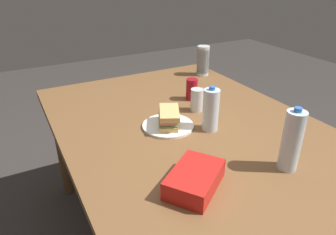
# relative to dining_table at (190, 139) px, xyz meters

# --- Properties ---
(dining_table) EXTENTS (1.70, 1.20, 0.76)m
(dining_table) POSITION_rel_dining_table_xyz_m (0.00, 0.00, 0.00)
(dining_table) COLOR brown
(dining_table) RESTS_ON ground_plane
(paper_plate) EXTENTS (0.25, 0.25, 0.01)m
(paper_plate) POSITION_rel_dining_table_xyz_m (-0.04, -0.10, 0.08)
(paper_plate) COLOR white
(paper_plate) RESTS_ON dining_table
(sandwich) EXTENTS (0.21, 0.16, 0.08)m
(sandwich) POSITION_rel_dining_table_xyz_m (-0.04, -0.10, 0.13)
(sandwich) COLOR #DBB26B
(sandwich) RESTS_ON paper_plate
(soda_can_red) EXTENTS (0.07, 0.07, 0.12)m
(soda_can_red) POSITION_rel_dining_table_xyz_m (-0.28, 0.18, 0.14)
(soda_can_red) COLOR maroon
(soda_can_red) RESTS_ON dining_table
(chip_bag) EXTENTS (0.26, 0.27, 0.07)m
(chip_bag) POSITION_rel_dining_table_xyz_m (0.40, -0.23, 0.11)
(chip_bag) COLOR red
(chip_bag) RESTS_ON dining_table
(water_bottle_tall) EXTENTS (0.07, 0.07, 0.26)m
(water_bottle_tall) POSITION_rel_dining_table_xyz_m (0.47, 0.14, 0.20)
(water_bottle_tall) COLOR silver
(water_bottle_tall) RESTS_ON dining_table
(plastic_cup_stack) EXTENTS (0.08, 0.08, 0.20)m
(plastic_cup_stack) POSITION_rel_dining_table_xyz_m (-0.62, 0.48, 0.18)
(plastic_cup_stack) COLOR silver
(plastic_cup_stack) RESTS_ON dining_table
(water_bottle_spare) EXTENTS (0.08, 0.08, 0.22)m
(water_bottle_spare) POSITION_rel_dining_table_xyz_m (0.07, 0.06, 0.18)
(water_bottle_spare) COLOR silver
(water_bottle_spare) RESTS_ON dining_table
(soda_can_silver) EXTENTS (0.07, 0.07, 0.12)m
(soda_can_silver) POSITION_rel_dining_table_xyz_m (-0.13, 0.12, 0.14)
(soda_can_silver) COLOR silver
(soda_can_silver) RESTS_ON dining_table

